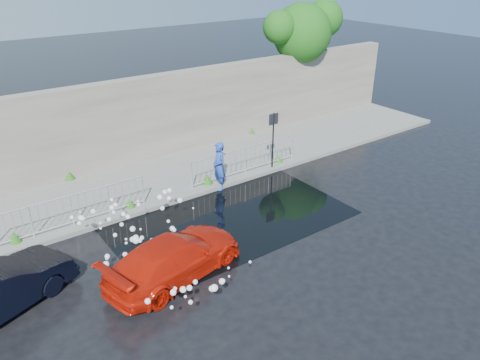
% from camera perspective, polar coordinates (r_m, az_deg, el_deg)
% --- Properties ---
extents(ground, '(90.00, 90.00, 0.00)m').
position_cam_1_polar(ground, '(15.19, -0.93, -6.67)').
color(ground, black).
rests_on(ground, ground).
extents(pavement, '(30.00, 4.00, 0.15)m').
position_cam_1_polar(pavement, '(18.97, -9.64, 0.19)').
color(pavement, '#63635F').
rests_on(pavement, ground).
extents(curb, '(30.00, 0.25, 0.16)m').
position_cam_1_polar(curb, '(17.37, -6.63, -2.10)').
color(curb, '#63635F').
rests_on(curb, ground).
extents(retaining_wall, '(30.00, 0.60, 3.50)m').
position_cam_1_polar(retaining_wall, '(20.17, -12.90, 7.07)').
color(retaining_wall, '#5E594F').
rests_on(retaining_wall, pavement).
extents(puddle, '(8.00, 5.00, 0.01)m').
position_cam_1_polar(puddle, '(16.13, -1.52, -4.55)').
color(puddle, black).
rests_on(puddle, ground).
extents(sign_post, '(0.45, 0.06, 2.50)m').
position_cam_1_polar(sign_post, '(18.97, 4.07, 5.90)').
color(sign_post, black).
rests_on(sign_post, ground).
extents(tree, '(4.78, 2.99, 6.17)m').
position_cam_1_polar(tree, '(24.92, 7.77, 17.64)').
color(tree, '#332114').
rests_on(tree, ground).
extents(railing_left, '(5.05, 0.05, 1.10)m').
position_cam_1_polar(railing_left, '(16.08, -19.85, -3.36)').
color(railing_left, silver).
rests_on(railing_left, pavement).
extents(railing_right, '(5.05, 0.05, 1.10)m').
position_cam_1_polar(railing_right, '(18.82, 0.67, 2.56)').
color(railing_right, silver).
rests_on(railing_right, pavement).
extents(weeds, '(12.17, 3.93, 0.39)m').
position_cam_1_polar(weeds, '(18.26, -10.01, -0.04)').
color(weeds, '#1B4713').
rests_on(weeds, pavement).
extents(water_spray, '(3.59, 5.67, 1.11)m').
position_cam_1_polar(water_spray, '(13.97, -11.70, -6.92)').
color(water_spray, white).
rests_on(water_spray, ground).
extents(red_car, '(4.48, 2.62, 1.22)m').
position_cam_1_polar(red_car, '(13.21, -7.96, -9.30)').
color(red_car, '#BD1707').
rests_on(red_car, ground).
extents(person, '(0.54, 0.74, 1.88)m').
position_cam_1_polar(person, '(17.68, -2.56, 1.69)').
color(person, '#2140A6').
rests_on(person, ground).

